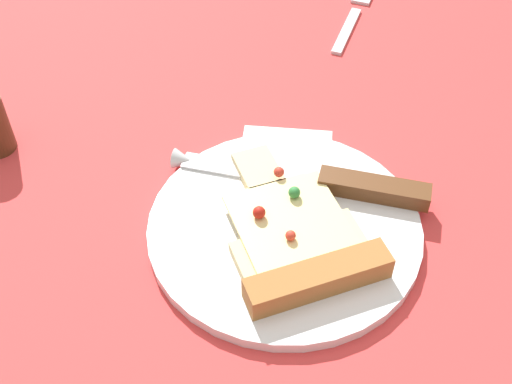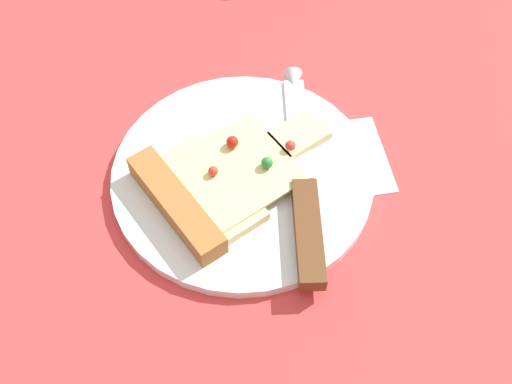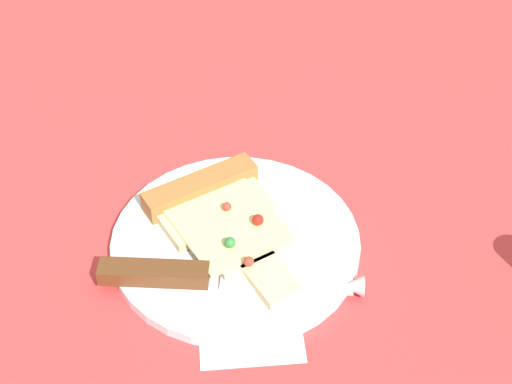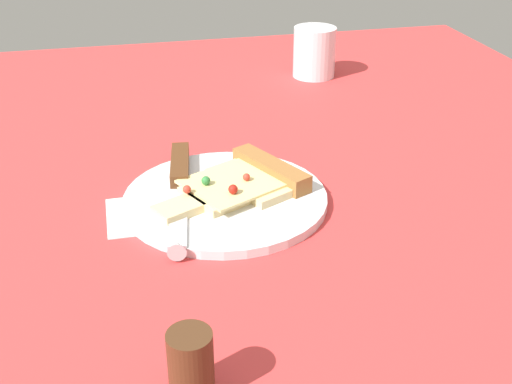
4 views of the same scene
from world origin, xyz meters
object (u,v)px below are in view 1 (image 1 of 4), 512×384
object	(u,v)px
knife	(323,181)
plate	(284,228)
fork	(354,14)
pizza_slice	(297,240)

from	to	relation	value
knife	plate	bearing A→B (deg)	155.72
plate	fork	size ratio (longest dim) A/B	1.57
plate	knife	bearing A→B (deg)	-122.43
pizza_slice	fork	distance (cm)	38.34
pizza_slice	knife	distance (cm)	7.59
pizza_slice	plate	bearing A→B (deg)	89.95
knife	fork	distance (cm)	30.84
plate	pizza_slice	size ratio (longest dim) A/B	1.26
fork	knife	bearing A→B (deg)	-81.56
plate	pizza_slice	distance (cm)	2.92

